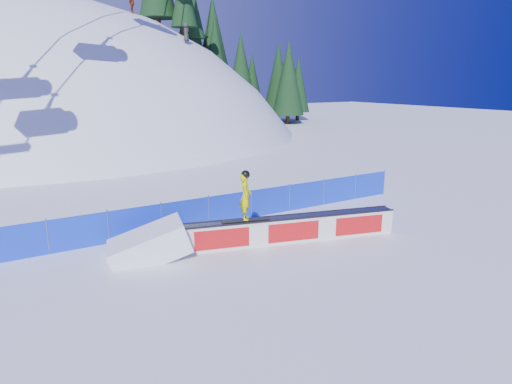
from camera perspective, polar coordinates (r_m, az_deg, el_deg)
ground at (r=14.52m, az=-1.57°, el=-9.52°), size 160.00×160.00×0.00m
snow_hill at (r=58.96m, az=-22.83°, el=-11.04°), size 64.00×64.00×64.00m
treeline at (r=61.69m, az=-1.12°, el=16.81°), size 23.08×13.36×19.70m
safety_fence at (r=18.12m, az=-8.76°, el=-2.84°), size 22.05×0.05×1.30m
rail_box at (r=16.69m, az=4.42°, el=-4.62°), size 7.97×2.62×0.97m
snow_ramp at (r=15.84m, az=-13.13°, el=-7.85°), size 3.07×2.35×1.70m
snowboarder at (r=15.78m, az=-1.31°, el=-0.49°), size 1.73×0.73×1.78m
distant_skiers at (r=43.23m, az=-22.73°, el=20.47°), size 20.55×10.07×6.81m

